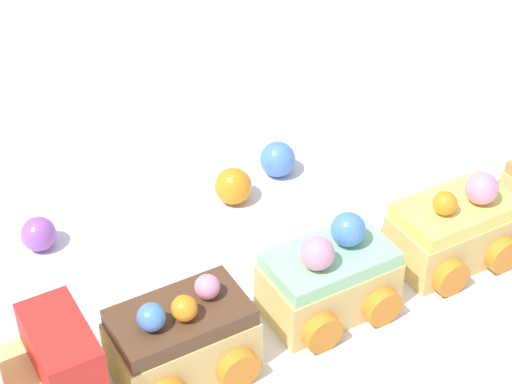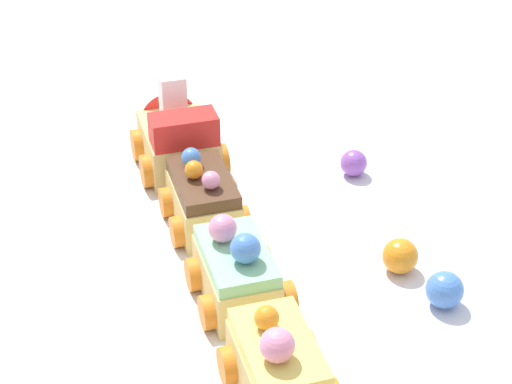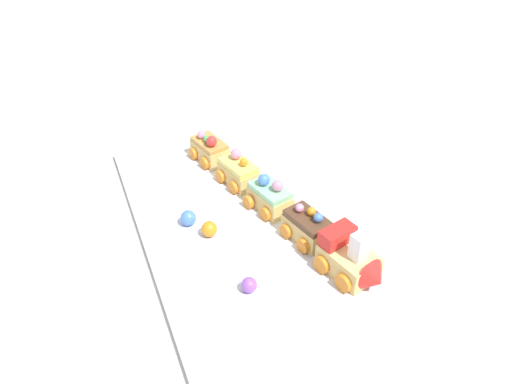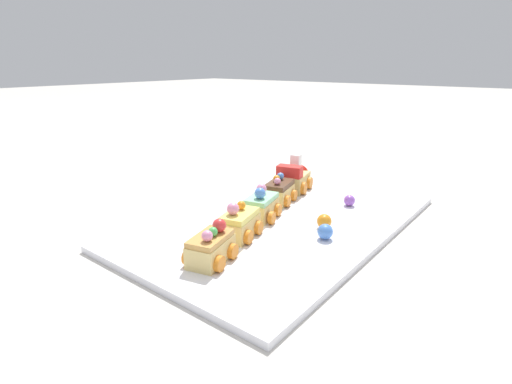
% 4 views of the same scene
% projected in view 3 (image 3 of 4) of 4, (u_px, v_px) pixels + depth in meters
% --- Properties ---
extents(ground_plane, '(10.00, 10.00, 0.00)m').
position_uv_depth(ground_plane, '(256.00, 225.00, 0.88)').
color(ground_plane, beige).
extents(display_board, '(0.62, 0.39, 0.01)m').
position_uv_depth(display_board, '(256.00, 222.00, 0.87)').
color(display_board, white).
rests_on(display_board, ground_plane).
extents(cake_train_locomotive, '(0.12, 0.09, 0.08)m').
position_uv_depth(cake_train_locomotive, '(353.00, 261.00, 0.75)').
color(cake_train_locomotive, '#E5C675').
rests_on(cake_train_locomotive, display_board).
extents(cake_car_chocolate, '(0.09, 0.08, 0.06)m').
position_uv_depth(cake_car_chocolate, '(307.00, 227.00, 0.82)').
color(cake_car_chocolate, '#E5C675').
rests_on(cake_car_chocolate, display_board).
extents(cake_car_mint, '(0.09, 0.08, 0.07)m').
position_uv_depth(cake_car_mint, '(270.00, 197.00, 0.88)').
color(cake_car_mint, '#E5C675').
rests_on(cake_car_mint, display_board).
extents(cake_car_lemon, '(0.09, 0.08, 0.07)m').
position_uv_depth(cake_car_lemon, '(239.00, 172.00, 0.95)').
color(cake_car_lemon, '#E5C675').
rests_on(cake_car_lemon, display_board).
extents(cake_car_caramel, '(0.09, 0.08, 0.06)m').
position_uv_depth(cake_car_caramel, '(210.00, 150.00, 1.01)').
color(cake_car_caramel, '#E5C675').
rests_on(cake_car_caramel, display_board).
extents(gumball_orange, '(0.03, 0.03, 0.03)m').
position_uv_depth(gumball_orange, '(209.00, 229.00, 0.83)').
color(gumball_orange, orange).
rests_on(gumball_orange, display_board).
extents(gumball_blue, '(0.03, 0.03, 0.03)m').
position_uv_depth(gumball_blue, '(188.00, 218.00, 0.85)').
color(gumball_blue, '#4C84E0').
rests_on(gumball_blue, display_board).
extents(gumball_purple, '(0.02, 0.02, 0.02)m').
position_uv_depth(gumball_purple, '(249.00, 285.00, 0.73)').
color(gumball_purple, '#9956C6').
rests_on(gumball_purple, display_board).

